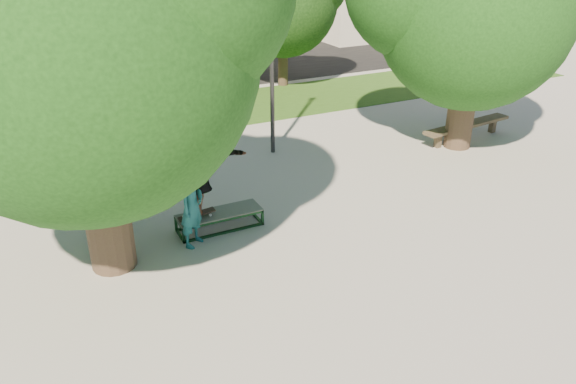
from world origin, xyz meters
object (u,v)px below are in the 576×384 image
bench (467,126)px  tree_left (71,26)px  bystander (191,206)px  car_grey (161,57)px  car_silver_b (171,65)px  tree_right (472,0)px  grind_box (220,220)px  car_dark (20,77)px  car_silver_a (59,72)px  lamppost (271,40)px

bench → tree_left: bearing=-175.1°
tree_left → bystander: size_ratio=4.07×
bystander → car_grey: (3.26, 14.60, -0.17)m
bystander → car_silver_b: 12.81m
tree_right → grind_box: bearing=-168.4°
car_dark → car_silver_a: bearing=5.7°
lamppost → car_silver_a: size_ratio=1.36×
car_silver_a → car_silver_b: size_ratio=0.81×
grind_box → bench: (8.56, 1.86, 0.23)m
bench → tree_right: bearing=-167.7°
lamppost → tree_right: bearing=-21.3°
bystander → car_silver_a: 13.49m
car_dark → grind_box: bearing=-68.5°
tree_left → lamppost: size_ratio=1.16×
grind_box → car_silver_a: 13.17m
bystander → grind_box: bearing=-10.8°
lamppost → bystander: lamppost is taller
bystander → lamppost: bearing=6.7°
bystander → bench: bearing=-27.0°
lamppost → car_silver_b: 8.83m
bystander → car_dark: bearing=59.3°
grind_box → car_grey: car_grey is taller
grind_box → car_grey: bearing=79.8°
tree_left → car_silver_b: (4.81, 12.41, -3.62)m
tree_right → car_dark: bearing=133.5°
bystander → car_silver_a: bystander is taller
bench → car_grey: (-5.99, 12.34, 0.28)m
tree_right → car_grey: 14.06m
car_dark → car_silver_b: bearing=-2.9°
car_silver_a → tree_left: bearing=-103.9°
bystander → car_dark: size_ratio=0.42×
grind_box → car_silver_b: 12.28m
grind_box → car_silver_a: bearing=97.4°
car_dark → tree_left: bearing=-78.8°
bystander → car_silver_a: bearing=53.5°
tree_right → car_silver_a: 15.25m
lamppost → car_silver_a: 10.84m
bystander → car_silver_b: bearing=35.1°
tree_right → bystander: bearing=-166.7°
bystander → car_dark: (-2.40, 13.51, -0.18)m
tree_right → car_silver_a: (-9.51, 11.44, -3.33)m
tree_right → bench: tree_right is taller
grind_box → car_silver_b: size_ratio=0.33×
bystander → car_grey: size_ratio=0.34×
bystander → bench: bystander is taller
bench → car_grey: car_grey is taller
tree_right → car_grey: bearing=112.7°
car_silver_a → car_grey: bearing=4.2°
car_grey → lamppost: bearing=-80.6°
grind_box → bench: bench is taller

